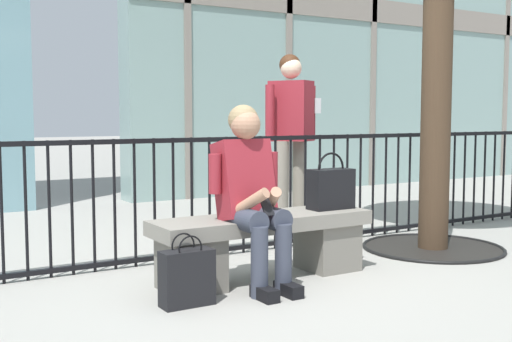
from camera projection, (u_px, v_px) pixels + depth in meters
ground_plane at (263, 279)px, 4.50m from camera, size 60.00×60.00×0.00m
stone_bench at (264, 241)px, 4.47m from camera, size 1.60×0.44×0.45m
seated_person_with_phone at (251, 190)px, 4.24m from camera, size 0.52×0.66×1.21m
handbag_on_bench at (331, 188)px, 4.74m from camera, size 0.34×0.16×0.42m
shopping_bag at (187, 277)px, 3.85m from camera, size 0.32×0.14×0.44m
bystander_at_railing at (291, 130)px, 6.05m from camera, size 0.55×0.44×1.71m
plaza_railing at (210, 197)px, 5.14m from camera, size 8.51×0.04×0.97m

